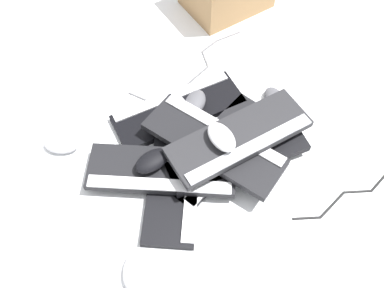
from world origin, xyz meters
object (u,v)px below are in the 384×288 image
mouse_6 (195,103)px  mouse_7 (152,161)px  mouse_4 (222,137)px  keyboard_5 (214,143)px  keyboard_2 (175,177)px  mouse_3 (275,100)px  keyboard_0 (219,149)px  keyboard_6 (240,137)px  keyboard_1 (178,110)px  mouse_0 (190,109)px  mouse_2 (177,106)px  mouse_5 (135,271)px  keyboard_4 (235,151)px  keyboard_3 (161,171)px  mouse_1 (61,144)px

mouse_6 → mouse_7: size_ratio=1.00×
mouse_4 → mouse_6: mouse_4 is taller
keyboard_5 → keyboard_2: bearing=-147.9°
keyboard_2 → keyboard_5: (0.12, 0.08, 0.06)m
mouse_3 → keyboard_0: bearing=-64.3°
keyboard_5 → keyboard_6: keyboard_6 is taller
keyboard_1 → keyboard_2: 0.26m
mouse_6 → mouse_0: bearing=-13.1°
mouse_2 → mouse_5: size_ratio=1.00×
mouse_5 → keyboard_5: bearing=-29.7°
keyboard_2 → mouse_5: bearing=-112.9°
keyboard_4 → mouse_7: size_ratio=4.23×
mouse_2 → mouse_4: 0.24m
keyboard_2 → mouse_2: 0.25m
mouse_2 → mouse_4: (0.12, -0.19, 0.09)m
keyboard_3 → keyboard_4: 0.23m
keyboard_4 → mouse_4: mouse_4 is taller
mouse_3 → mouse_7: size_ratio=1.00×
keyboard_3 → keyboard_5: size_ratio=1.04×
mouse_2 → mouse_5: (-0.13, -0.53, -0.03)m
mouse_6 → keyboard_2: bearing=5.7°
keyboard_2 → keyboard_5: 0.16m
mouse_0 → mouse_1: 0.43m
mouse_4 → mouse_5: mouse_4 is taller
mouse_6 → mouse_5: bearing=2.4°
keyboard_3 → mouse_6: bearing=64.6°
keyboard_3 → mouse_6: (0.12, 0.24, 0.01)m
keyboard_2 → keyboard_4: bearing=18.6°
keyboard_3 → mouse_5: (-0.08, -0.29, -0.02)m
keyboard_6 → mouse_5: size_ratio=4.19×
keyboard_1 → keyboard_3: size_ratio=1.02×
keyboard_5 → mouse_2: keyboard_5 is taller
keyboard_4 → keyboard_0: bearing=147.3°
keyboard_3 → mouse_5: size_ratio=4.14×
mouse_0 → mouse_2: same height
mouse_1 → mouse_3: size_ratio=1.00×
keyboard_6 → mouse_6: 0.22m
keyboard_1 → mouse_0: mouse_0 is taller
keyboard_5 → mouse_7: mouse_7 is taller
mouse_4 → mouse_5: 0.44m
mouse_0 → keyboard_4: bearing=-111.8°
keyboard_0 → keyboard_4: (0.04, -0.03, 0.03)m
keyboard_0 → mouse_7: (-0.21, -0.07, 0.07)m
mouse_4 → mouse_5: (-0.26, -0.33, -0.12)m
keyboard_4 → mouse_1: bearing=172.3°
keyboard_4 → mouse_0: mouse_0 is taller
keyboard_4 → mouse_2: 0.25m
keyboard_5 → mouse_0: keyboard_5 is taller
keyboard_3 → keyboard_4: bearing=13.6°
keyboard_3 → mouse_0: mouse_0 is taller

